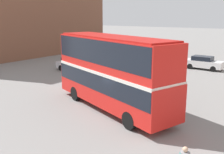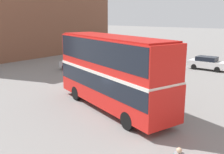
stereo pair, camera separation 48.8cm
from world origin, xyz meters
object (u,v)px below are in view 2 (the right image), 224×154
object	(u,v)px
double_decker_bus	(112,68)
parked_car_kerb_near	(77,64)
parked_car_kerb_far	(208,63)
parked_car_side_street	(146,65)

from	to	relation	value
double_decker_bus	parked_car_kerb_near	world-z (taller)	double_decker_bus
double_decker_bus	parked_car_kerb_near	distance (m)	13.59
double_decker_bus	parked_car_kerb_far	world-z (taller)	double_decker_bus
parked_car_kerb_near	parked_car_kerb_far	bearing A→B (deg)	36.93
double_decker_bus	parked_car_kerb_far	distance (m)	17.38
parked_car_side_street	parked_car_kerb_far	bearing A→B (deg)	-143.92
parked_car_kerb_near	parked_car_kerb_far	world-z (taller)	parked_car_kerb_far
parked_car_kerb_near	parked_car_side_street	xyz separation A→B (m)	(6.80, 4.15, -0.03)
double_decker_bus	parked_car_side_street	xyz separation A→B (m)	(-4.30, 11.72, -2.08)
double_decker_bus	parked_car_side_street	world-z (taller)	double_decker_bus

